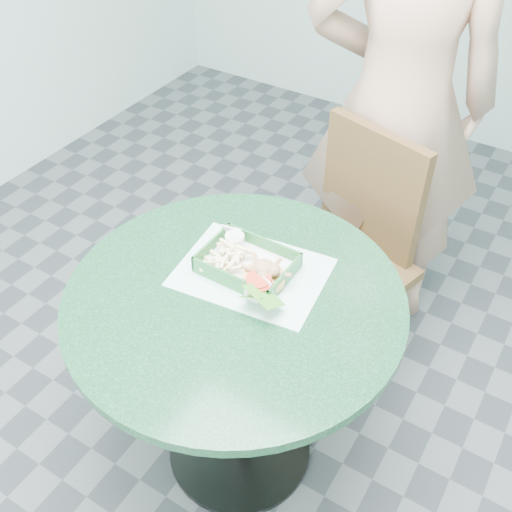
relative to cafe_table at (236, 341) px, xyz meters
The scene contains 10 objects.
floor 0.58m from the cafe_table, ahead, with size 4.00×5.00×0.02m, color #303335.
cafe_table is the anchor object (origin of this frame).
dining_chair 0.65m from the cafe_table, 82.56° to the left, with size 0.41×0.41×0.93m.
diner_person 1.10m from the cafe_table, 86.20° to the left, with size 0.84×0.55×2.30m, color tan.
placemat 0.20m from the cafe_table, 93.80° to the left, with size 0.40×0.30×0.00m, color #B7E8E4.
food_basket 0.21m from the cafe_table, 103.12° to the left, with size 0.25×0.18×0.05m.
crab_sandwich 0.24m from the cafe_table, 56.49° to the left, with size 0.12×0.12×0.07m.
fries_pile 0.24m from the cafe_table, 129.91° to the left, with size 0.11×0.12×0.04m, color beige, non-canonical shape.
sauce_ramekin 0.28m from the cafe_table, 123.25° to the left, with size 0.06×0.06×0.03m.
garnish_cup 0.22m from the cafe_table, 17.40° to the left, with size 0.12×0.12×0.05m.
Camera 1 is at (0.64, -0.92, 1.91)m, focal length 42.00 mm.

